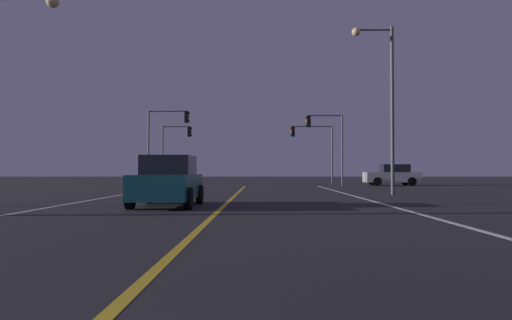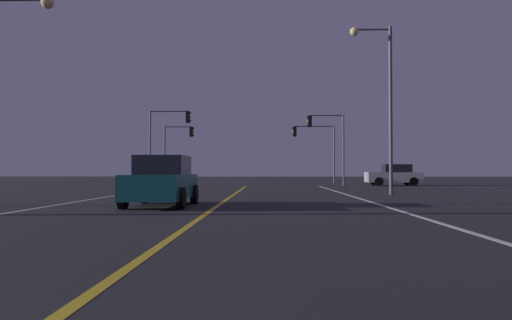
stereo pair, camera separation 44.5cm
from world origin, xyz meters
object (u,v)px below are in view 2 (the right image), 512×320
Objects in this scene: street_lamp_left_mid at (4,69)px; traffic_light_near_left at (169,130)px; traffic_light_far_right at (313,140)px; street_lamp_right_far at (381,88)px; car_crossing_side at (394,175)px; traffic_light_far_left at (179,141)px; traffic_light_near_right at (326,133)px; car_oncoming at (162,182)px.

traffic_light_near_left is at bearing 86.94° from street_lamp_left_mid.
street_lamp_right_far is (1.64, -19.29, 1.39)m from traffic_light_far_right.
traffic_light_far_right is at bearing 25.09° from traffic_light_near_left.
car_crossing_side is 0.73× the size of traffic_light_near_left.
street_lamp_right_far reaches higher than traffic_light_far_left.
traffic_light_near_left is at bearing -0.00° from traffic_light_near_right.
traffic_light_near_right is at bearing -85.23° from street_lamp_right_far.
street_lamp_left_mid is 16.75m from street_lamp_right_far.
traffic_light_far_left is 27.55m from street_lamp_left_mid.
traffic_light_near_left is (-17.82, -1.38, 3.53)m from car_crossing_side.
traffic_light_near_right reaches higher than traffic_light_far_right.
traffic_light_near_right is 25.80m from street_lamp_left_mid.
traffic_light_far_right is (11.75, 5.50, -0.46)m from traffic_light_near_left.
car_oncoming is 0.83× the size of traffic_light_far_left.
traffic_light_near_right reaches higher than car_crossing_side.
traffic_light_far_left is 0.62× the size of street_lamp_right_far.
traffic_light_far_left is at bearing -12.87° from car_crossing_side.
traffic_light_near_right is 13.62m from traffic_light_far_left.
traffic_light_far_right is at bearing -84.88° from traffic_light_near_right.
traffic_light_near_right reaches higher than car_oncoming.
street_lamp_left_mid is (-12.92, -27.52, 0.73)m from traffic_light_far_right.
traffic_light_near_left reaches higher than car_oncoming.
car_oncoming is at bearing -80.89° from traffic_light_far_left.
car_crossing_side is 30.38m from street_lamp_left_mid.
car_oncoming is 0.60× the size of street_lamp_left_mid.
car_oncoming is 0.51× the size of street_lamp_right_far.
car_crossing_side is 18.74m from traffic_light_far_left.
traffic_light_near_right is (-5.57, -1.38, 3.27)m from car_crossing_side.
traffic_light_near_right is at bearing 95.12° from traffic_light_far_right.
street_lamp_right_far is at bearing 73.74° from car_crossing_side.
street_lamp_right_far is at bearing -54.79° from traffic_light_far_left.
street_lamp_right_far reaches higher than car_crossing_side.
traffic_light_far_right is at bearing -34.19° from car_crossing_side.
street_lamp_right_far is at bearing -45.84° from traffic_light_near_left.
traffic_light_near_left is 1.14× the size of traffic_light_far_right.
traffic_light_near_right is at bearing 13.89° from car_crossing_side.
car_crossing_side is 16.42m from street_lamp_right_far.
traffic_light_near_right is at bearing -23.82° from traffic_light_far_left.
traffic_light_near_left is 0.82× the size of street_lamp_left_mid.
street_lamp_left_mid reaches higher than traffic_light_near_left.
street_lamp_left_mid is (-1.18, -22.02, 0.27)m from traffic_light_near_left.
traffic_light_near_right is at bearing 159.79° from car_oncoming.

